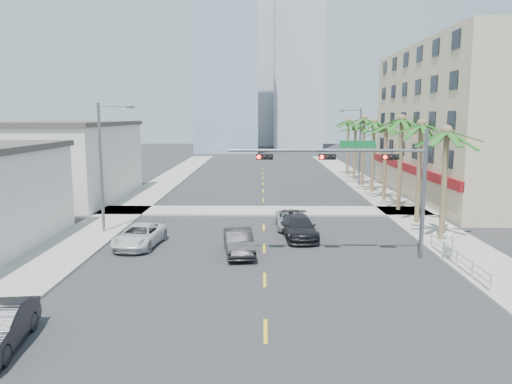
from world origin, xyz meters
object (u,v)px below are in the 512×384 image
pedestrian (448,242)px  car_parked_far (139,236)px  car_lane_center (291,220)px  car_lane_left (239,242)px  car_lane_right (299,227)px  traffic_signal_mast (367,171)px

pedestrian → car_parked_far: bearing=-19.8°
car_parked_far → pedestrian: (18.10, -3.06, 0.45)m
car_lane_center → car_lane_left: bearing=-117.6°
car_lane_center → car_lane_right: bearing=-84.4°
car_lane_center → pedestrian: pedestrian is taller
car_lane_left → car_lane_center: car_lane_left is taller
car_parked_far → car_lane_right: car_lane_right is taller
car_lane_center → pedestrian: size_ratio=2.36×
traffic_signal_mast → pedestrian: traffic_signal_mast is taller
car_parked_far → car_lane_right: size_ratio=0.97×
pedestrian → car_lane_left: bearing=-16.6°
car_parked_far → car_lane_center: car_parked_far is taller
car_parked_far → car_lane_left: size_ratio=1.10×
car_parked_far → pedestrian: bearing=-3.6°
car_lane_center → pedestrian: bearing=-46.1°
traffic_signal_mast → car_lane_left: size_ratio=2.46×
car_lane_left → pedestrian: (11.80, -1.33, 0.40)m
car_parked_far → pedestrian: pedestrian is taller
car_parked_far → car_lane_left: 6.53m
car_parked_far → car_lane_left: (6.30, -1.73, 0.05)m
car_lane_left → traffic_signal_mast: bearing=-13.1°
traffic_signal_mast → pedestrian: size_ratio=5.60×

